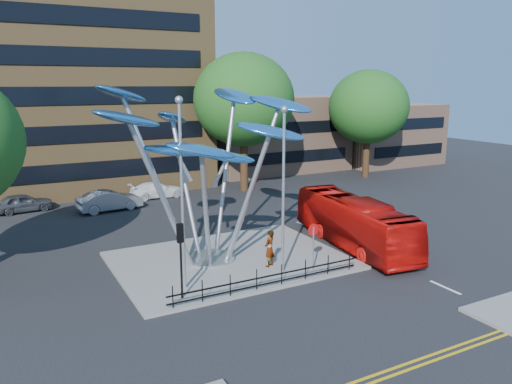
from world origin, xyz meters
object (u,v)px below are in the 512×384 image
tree_right (244,100)px  tree_far (368,107)px  traffic_light_island (180,245)px  parked_car_mid (109,201)px  red_bus (354,222)px  pedestrian (269,249)px  street_lamp_right (283,176)px  leaf_sculpture (204,135)px  street_lamp_left (181,178)px  parked_car_left (23,203)px  no_entry_sign_island (313,239)px  parked_car_right (157,190)px

tree_right → tree_far: (14.00, 0.00, -0.93)m
traffic_light_island → parked_car_mid: traffic_light_island is taller
traffic_light_island → parked_car_mid: 17.89m
tree_right → traffic_light_island: (-13.00, -19.50, -5.42)m
traffic_light_island → red_bus: traffic_light_island is taller
tree_right → tree_far: bearing=0.0°
pedestrian → street_lamp_right: bearing=67.9°
leaf_sculpture → red_bus: size_ratio=1.22×
red_bus → parked_car_mid: 18.81m
red_bus → parked_car_mid: red_bus is taller
street_lamp_right → parked_car_mid: (-4.80, 17.29, -4.31)m
street_lamp_left → parked_car_left: size_ratio=2.14×
red_bus → parked_car_mid: size_ratio=2.19×
no_entry_sign_island → parked_car_mid: size_ratio=0.51×
street_lamp_left → street_lamp_right: (5.00, -0.50, -0.26)m
parked_car_left → leaf_sculpture: bearing=-160.7°
red_bus → parked_car_left: (-16.69, 18.02, -0.75)m
street_lamp_right → tree_right: bearing=68.5°
no_entry_sign_island → red_bus: size_ratio=0.23×
tree_right → street_lamp_left: size_ratio=1.38×
leaf_sculpture → parked_car_mid: 15.07m
leaf_sculpture → street_lamp_right: size_ratio=1.53×
no_entry_sign_island → pedestrian: size_ratio=1.27×
pedestrian → parked_car_mid: pedestrian is taller
red_bus → pedestrian: bearing=-163.9°
tree_far → parked_car_right: (-21.80, 0.86, -6.45)m
pedestrian → street_lamp_left: bearing=-23.5°
street_lamp_left → parked_car_mid: 17.40m
tree_far → tree_right: bearing=-180.0°
street_lamp_left → traffic_light_island: (-0.50, -1.00, -2.74)m
street_lamp_left → parked_car_right: bearing=76.4°
street_lamp_left → parked_car_right: size_ratio=1.94×
pedestrian → parked_car_mid: size_ratio=0.40×
leaf_sculpture → tree_right: bearing=56.7°
parked_car_mid → traffic_light_island: bearing=170.6°
tree_right → tree_far: size_ratio=1.12×
street_lamp_left → street_lamp_right: street_lamp_left is taller
leaf_sculpture → parked_car_left: 19.20m
traffic_light_island → parked_car_left: bearing=103.9°
no_entry_sign_island → parked_car_left: (-12.09, 20.48, -1.11)m
parked_car_left → parked_car_mid: 6.40m
leaf_sculpture → no_entry_sign_island: 7.71m
street_lamp_left → no_entry_sign_island: 7.47m
parked_car_right → no_entry_sign_island: bearing=-174.6°
red_bus → parked_car_right: red_bus is taller
street_lamp_right → red_bus: 7.37m
no_entry_sign_island → street_lamp_right: bearing=162.1°
leaf_sculpture → red_bus: leaf_sculpture is taller
tree_right → parked_car_right: (-7.80, 0.86, -7.38)m
tree_right → street_lamp_left: bearing=-124.0°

